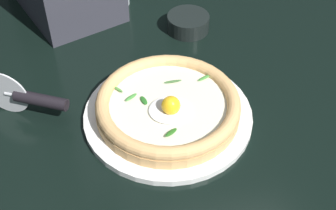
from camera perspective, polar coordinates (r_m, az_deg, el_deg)
ground_plane at (r=0.85m, az=-3.03°, el=-1.42°), size 2.40×2.40×0.03m
pizza_plate at (r=0.83m, az=0.00°, el=-1.29°), size 0.30×0.30×0.01m
pizza at (r=0.81m, az=0.00°, el=-0.07°), size 0.25×0.25×0.06m
side_bowl at (r=1.03m, az=2.48°, el=10.00°), size 0.09×0.09×0.04m
pizza_cutter at (r=0.84m, az=-16.69°, el=0.88°), size 0.15×0.09×0.09m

